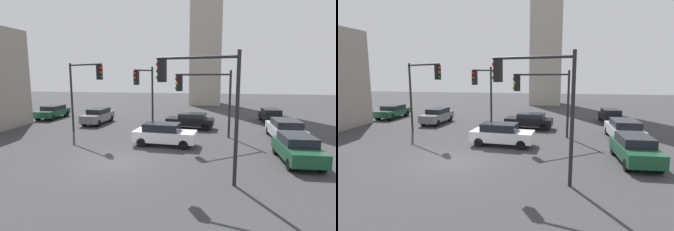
% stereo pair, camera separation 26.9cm
% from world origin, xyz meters
% --- Properties ---
extents(ground_plane, '(98.68, 98.68, 0.00)m').
position_xyz_m(ground_plane, '(0.00, 0.00, 0.00)').
color(ground_plane, '#38383A').
extents(traffic_light_0, '(3.63, 1.21, 5.65)m').
position_xyz_m(traffic_light_0, '(4.32, -1.85, 4.02)').
color(traffic_light_0, black).
rests_on(traffic_light_0, ground_plane).
extents(traffic_light_1, '(3.79, 2.73, 5.48)m').
position_xyz_m(traffic_light_1, '(-4.49, 5.52, 4.01)').
color(traffic_light_1, black).
rests_on(traffic_light_1, ground_plane).
extents(traffic_light_2, '(3.75, 2.77, 4.93)m').
position_xyz_m(traffic_light_2, '(4.47, 5.19, 3.54)').
color(traffic_light_2, black).
rests_on(traffic_light_2, ground_plane).
extents(traffic_light_3, '(0.78, 3.44, 5.23)m').
position_xyz_m(traffic_light_3, '(-0.25, 7.18, 3.69)').
color(traffic_light_3, black).
rests_on(traffic_light_3, ground_plane).
extents(car_0, '(1.88, 4.05, 1.42)m').
position_xyz_m(car_0, '(-5.56, 10.26, 0.75)').
color(car_0, slate).
rests_on(car_0, ground_plane).
extents(car_1, '(1.85, 4.02, 1.45)m').
position_xyz_m(car_1, '(9.46, 1.38, 0.76)').
color(car_1, '#19472D').
rests_on(car_1, ground_plane).
extents(car_2, '(4.12, 2.10, 1.33)m').
position_xyz_m(car_2, '(3.20, 9.31, 0.71)').
color(car_2, black).
rests_on(car_2, ground_plane).
extents(car_3, '(1.76, 3.96, 1.29)m').
position_xyz_m(car_3, '(10.66, 13.44, 0.69)').
color(car_3, black).
rests_on(car_3, ground_plane).
extents(car_4, '(1.91, 4.00, 1.36)m').
position_xyz_m(car_4, '(-11.40, 12.26, 0.73)').
color(car_4, '#19472D').
rests_on(car_4, ground_plane).
extents(car_5, '(1.93, 4.35, 1.46)m').
position_xyz_m(car_5, '(10.15, 6.50, 0.76)').
color(car_5, '#ADB2B7').
rests_on(car_5, ground_plane).
extents(car_6, '(4.18, 1.97, 1.48)m').
position_xyz_m(car_6, '(1.87, 3.56, 0.77)').
color(car_6, silver).
rests_on(car_6, ground_plane).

